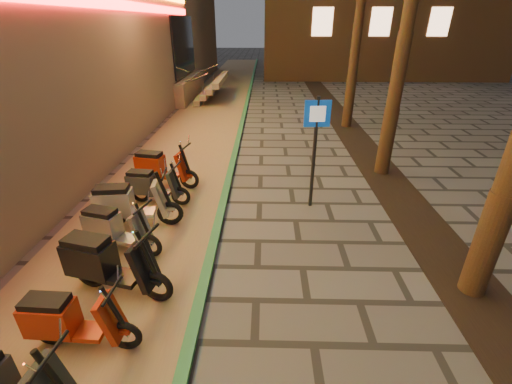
{
  "coord_description": "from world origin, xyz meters",
  "views": [
    {
      "loc": [
        0.11,
        -2.5,
        4.06
      ],
      "look_at": [
        -0.04,
        3.2,
        1.2
      ],
      "focal_mm": 24.0,
      "sensor_mm": 36.0,
      "label": 1
    }
  ],
  "objects_px": {
    "pedestrian_sign": "(315,138)",
    "scooter_9": "(160,167)",
    "scooter_4": "(68,320)",
    "scooter_8": "(151,186)",
    "scooter_5": "(106,263)",
    "scooter_7": "(128,204)",
    "scooter_6": "(114,228)"
  },
  "relations": [
    {
      "from": "scooter_4",
      "to": "scooter_6",
      "type": "relative_size",
      "value": 0.97
    },
    {
      "from": "scooter_4",
      "to": "scooter_7",
      "type": "relative_size",
      "value": 0.84
    },
    {
      "from": "scooter_8",
      "to": "scooter_9",
      "type": "distance_m",
      "value": 1.01
    },
    {
      "from": "pedestrian_sign",
      "to": "scooter_9",
      "type": "relative_size",
      "value": 1.51
    },
    {
      "from": "scooter_4",
      "to": "scooter_8",
      "type": "relative_size",
      "value": 1.0
    },
    {
      "from": "pedestrian_sign",
      "to": "scooter_5",
      "type": "bearing_deg",
      "value": -144.91
    },
    {
      "from": "pedestrian_sign",
      "to": "scooter_4",
      "type": "height_order",
      "value": "pedestrian_sign"
    },
    {
      "from": "scooter_4",
      "to": "scooter_8",
      "type": "bearing_deg",
      "value": 94.31
    },
    {
      "from": "pedestrian_sign",
      "to": "scooter_5",
      "type": "distance_m",
      "value": 4.91
    },
    {
      "from": "pedestrian_sign",
      "to": "scooter_6",
      "type": "xyz_separation_m",
      "value": [
        -4.01,
        -1.91,
        -1.22
      ]
    },
    {
      "from": "scooter_8",
      "to": "scooter_9",
      "type": "xyz_separation_m",
      "value": [
        -0.06,
        1.0,
        0.06
      ]
    },
    {
      "from": "scooter_4",
      "to": "scooter_9",
      "type": "relative_size",
      "value": 0.88
    },
    {
      "from": "scooter_7",
      "to": "scooter_4",
      "type": "bearing_deg",
      "value": -91.15
    },
    {
      "from": "scooter_4",
      "to": "scooter_7",
      "type": "distance_m",
      "value": 3.1
    },
    {
      "from": "pedestrian_sign",
      "to": "scooter_7",
      "type": "xyz_separation_m",
      "value": [
        -4.04,
        -1.07,
        -1.15
      ]
    },
    {
      "from": "scooter_7",
      "to": "scooter_8",
      "type": "xyz_separation_m",
      "value": [
        0.15,
        1.1,
        -0.08
      ]
    },
    {
      "from": "pedestrian_sign",
      "to": "scooter_9",
      "type": "xyz_separation_m",
      "value": [
        -3.94,
        1.04,
        -1.17
      ]
    },
    {
      "from": "scooter_5",
      "to": "scooter_7",
      "type": "relative_size",
      "value": 1.01
    },
    {
      "from": "pedestrian_sign",
      "to": "scooter_4",
      "type": "bearing_deg",
      "value": -136.61
    },
    {
      "from": "scooter_6",
      "to": "scooter_9",
      "type": "height_order",
      "value": "scooter_9"
    },
    {
      "from": "pedestrian_sign",
      "to": "scooter_5",
      "type": "height_order",
      "value": "pedestrian_sign"
    },
    {
      "from": "pedestrian_sign",
      "to": "scooter_8",
      "type": "xyz_separation_m",
      "value": [
        -3.89,
        0.03,
        -1.23
      ]
    },
    {
      "from": "scooter_4",
      "to": "scooter_5",
      "type": "height_order",
      "value": "scooter_5"
    },
    {
      "from": "scooter_4",
      "to": "scooter_7",
      "type": "height_order",
      "value": "scooter_7"
    },
    {
      "from": "pedestrian_sign",
      "to": "scooter_8",
      "type": "distance_m",
      "value": 4.08
    },
    {
      "from": "scooter_4",
      "to": "scooter_7",
      "type": "xyz_separation_m",
      "value": [
        -0.31,
        3.08,
        0.08
      ]
    },
    {
      "from": "scooter_4",
      "to": "scooter_6",
      "type": "bearing_deg",
      "value": 99.39
    },
    {
      "from": "scooter_5",
      "to": "scooter_8",
      "type": "relative_size",
      "value": 1.19
    },
    {
      "from": "scooter_4",
      "to": "scooter_9",
      "type": "height_order",
      "value": "scooter_9"
    },
    {
      "from": "scooter_5",
      "to": "scooter_9",
      "type": "bearing_deg",
      "value": 107.39
    },
    {
      "from": "pedestrian_sign",
      "to": "scooter_7",
      "type": "distance_m",
      "value": 4.33
    },
    {
      "from": "scooter_5",
      "to": "scooter_9",
      "type": "height_order",
      "value": "scooter_5"
    }
  ]
}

